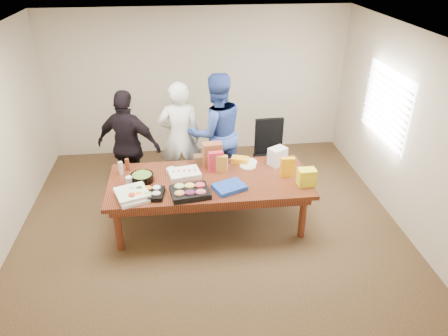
{
  "coord_description": "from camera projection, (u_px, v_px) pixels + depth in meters",
  "views": [
    {
      "loc": [
        -0.36,
        -4.97,
        3.7
      ],
      "look_at": [
        0.22,
        0.1,
        0.86
      ],
      "focal_mm": 33.26,
      "sensor_mm": 36.0,
      "label": 1
    }
  ],
  "objects": [
    {
      "name": "wall_front",
      "position": [
        233.0,
        273.0,
        3.33
      ],
      "size": [
        5.5,
        0.04,
        2.7
      ],
      "primitive_type": "cube",
      "color": "beige",
      "rests_on": "floor"
    },
    {
      "name": "person_left",
      "position": [
        129.0,
        146.0,
        6.4
      ],
      "size": [
        1.13,
        0.78,
        1.78
      ],
      "primitive_type": "imported",
      "rotation": [
        0.0,
        0.0,
        2.77
      ],
      "color": "black",
      "rests_on": "floor"
    },
    {
      "name": "floor",
      "position": [
        210.0,
        223.0,
        6.16
      ],
      "size": [
        5.5,
        5.0,
        0.02
      ],
      "primitive_type": "cube",
      "color": "#47301E",
      "rests_on": "ground"
    },
    {
      "name": "dip_bowl_b",
      "position": [
        171.0,
        170.0,
        5.95
      ],
      "size": [
        0.16,
        0.16,
        0.06
      ],
      "primitive_type": "cylinder",
      "rotation": [
        0.0,
        0.0,
        0.04
      ],
      "color": "beige",
      "rests_on": "conference_table"
    },
    {
      "name": "ceiling",
      "position": [
        206.0,
        35.0,
        4.84
      ],
      "size": [
        5.5,
        5.0,
        0.02
      ],
      "primitive_type": "cube",
      "color": "white",
      "rests_on": "wall_back"
    },
    {
      "name": "wall_right",
      "position": [
        405.0,
        131.0,
        5.77
      ],
      "size": [
        0.04,
        5.0,
        2.7
      ],
      "primitive_type": "cube",
      "color": "beige",
      "rests_on": "floor"
    },
    {
      "name": "salad_bowl",
      "position": [
        142.0,
        178.0,
        5.73
      ],
      "size": [
        0.4,
        0.4,
        0.1
      ],
      "primitive_type": "cylinder",
      "rotation": [
        0.0,
        0.0,
        0.31
      ],
      "color": "black",
      "rests_on": "conference_table"
    },
    {
      "name": "grocery_bag_white",
      "position": [
        277.0,
        156.0,
        6.11
      ],
      "size": [
        0.31,
        0.28,
        0.27
      ],
      "primitive_type": "cube",
      "rotation": [
        0.0,
        0.0,
        0.52
      ],
      "color": "silver",
      "rests_on": "conference_table"
    },
    {
      "name": "red_cup",
      "position": [
        132.0,
        198.0,
        5.28
      ],
      "size": [
        0.1,
        0.1,
        0.11
      ],
      "primitive_type": "cylinder",
      "rotation": [
        0.0,
        0.0,
        0.31
      ],
      "color": "red",
      "rests_on": "conference_table"
    },
    {
      "name": "chip_bag_blue",
      "position": [
        229.0,
        187.0,
        5.55
      ],
      "size": [
        0.49,
        0.44,
        0.06
      ],
      "primitive_type": "cube",
      "rotation": [
        0.0,
        0.0,
        0.4
      ],
      "color": "#1B40A6",
      "rests_on": "conference_table"
    },
    {
      "name": "fruit_tray",
      "position": [
        190.0,
        192.0,
        5.43
      ],
      "size": [
        0.55,
        0.46,
        0.07
      ],
      "primitive_type": "cube",
      "rotation": [
        0.0,
        0.0,
        0.15
      ],
      "color": "black",
      "rests_on": "conference_table"
    },
    {
      "name": "dip_bowl_a",
      "position": [
        223.0,
        166.0,
        6.06
      ],
      "size": [
        0.16,
        0.16,
        0.06
      ],
      "primitive_type": "cylinder",
      "rotation": [
        0.0,
        0.0,
        -0.05
      ],
      "color": "silver",
      "rests_on": "conference_table"
    },
    {
      "name": "plate_b",
      "position": [
        249.0,
        162.0,
        6.22
      ],
      "size": [
        0.26,
        0.26,
        0.02
      ],
      "primitive_type": "cylinder",
      "rotation": [
        0.0,
        0.0,
        0.03
      ],
      "color": "white",
      "rests_on": "conference_table"
    },
    {
      "name": "grocery_bag_yellow",
      "position": [
        307.0,
        177.0,
        5.61
      ],
      "size": [
        0.25,
        0.18,
        0.24
      ],
      "primitive_type": "cube",
      "rotation": [
        0.0,
        0.0,
        0.05
      ],
      "color": "#FFF320",
      "rests_on": "conference_table"
    },
    {
      "name": "chip_bag_yellow",
      "position": [
        287.0,
        167.0,
        5.8
      ],
      "size": [
        0.19,
        0.08,
        0.29
      ],
      "primitive_type": "cube",
      "rotation": [
        0.0,
        0.0,
        -0.0
      ],
      "color": "#FBAA0C",
      "rests_on": "conference_table"
    },
    {
      "name": "person_center",
      "position": [
        180.0,
        138.0,
        6.58
      ],
      "size": [
        0.68,
        0.45,
        1.84
      ],
      "primitive_type": "imported",
      "rotation": [
        0.0,
        0.0,
        3.16
      ],
      "color": "silver",
      "rests_on": "floor"
    },
    {
      "name": "ranch_bottle",
      "position": [
        121.0,
        168.0,
        5.88
      ],
      "size": [
        0.07,
        0.07,
        0.19
      ],
      "primitive_type": "cylinder",
      "rotation": [
        0.0,
        0.0,
        -0.16
      ],
      "color": "beige",
      "rests_on": "conference_table"
    },
    {
      "name": "clear_cup_a",
      "position": [
        133.0,
        190.0,
        5.45
      ],
      "size": [
        0.1,
        0.1,
        0.11
      ],
      "primitive_type": "cylinder",
      "rotation": [
        0.0,
        0.0,
        -0.25
      ],
      "color": "silver",
      "rests_on": "conference_table"
    },
    {
      "name": "mayo_jar",
      "position": [
        216.0,
        163.0,
        6.05
      ],
      "size": [
        0.12,
        0.12,
        0.15
      ],
      "primitive_type": "cylinder",
      "rotation": [
        0.0,
        0.0,
        0.27
      ],
      "color": "silver",
      "rests_on": "conference_table"
    },
    {
      "name": "wall_back",
      "position": [
        198.0,
        83.0,
        7.67
      ],
      "size": [
        5.5,
        0.04,
        2.7
      ],
      "primitive_type": "cube",
      "color": "beige",
      "rests_on": "floor"
    },
    {
      "name": "dressing_bottle",
      "position": [
        127.0,
        165.0,
        5.97
      ],
      "size": [
        0.06,
        0.06,
        0.18
      ],
      "primitive_type": "cylinder",
      "rotation": [
        0.0,
        0.0,
        0.02
      ],
      "color": "brown",
      "rests_on": "conference_table"
    },
    {
      "name": "conference_table",
      "position": [
        210.0,
        202.0,
        5.97
      ],
      "size": [
        2.8,
        1.2,
        0.75
      ],
      "primitive_type": "cube",
      "color": "#4C1C0F",
      "rests_on": "floor"
    },
    {
      "name": "clear_cup_b",
      "position": [
        129.0,
        181.0,
        5.63
      ],
      "size": [
        0.09,
        0.09,
        0.12
      ],
      "primitive_type": "cylinder",
      "rotation": [
        0.0,
        0.0,
        0.05
      ],
      "color": "silver",
      "rests_on": "conference_table"
    },
    {
      "name": "bread_loaf",
      "position": [
        205.0,
        159.0,
        6.18
      ],
      "size": [
        0.33,
        0.16,
        0.13
      ],
      "primitive_type": "cube",
      "rotation": [
        0.0,
        0.0,
        0.05
      ],
      "color": "brown",
      "rests_on": "conference_table"
    },
    {
      "name": "banana_bunch",
      "position": [
        240.0,
        160.0,
        6.21
      ],
      "size": [
        0.29,
        0.22,
        0.08
      ],
      "primitive_type": "cube",
      "rotation": [
        0.0,
        0.0,
        -0.34
      ],
      "color": "yellow",
      "rests_on": "conference_table"
    },
    {
      "name": "mustard_bottle",
      "position": [
        212.0,
        162.0,
        6.07
      ],
      "size": [
        0.06,
        0.06,
        0.16
      ],
      "primitive_type": "cylinder",
      "rotation": [
        0.0,
        0.0,
        -0.02
      ],
      "color": "yellow",
      "rests_on": "conference_table"
    },
    {
      "name": "sheet_cake",
      "position": [
        184.0,
        174.0,
        5.86
      ],
      "size": [
        0.48,
        0.4,
        0.07
      ],
      "primitive_type": "cube",
      "rotation": [
        0.0,
        0.0,
        0.2
      ],
      "color": "white",
      "rests_on": "conference_table"
    },
    {
      "name": "pizza_box_upper",
      "position": [
        132.0,
        193.0,
        5.35
      ],
      "size": [
        0.51,
        0.51,
        0.05
      ],
      "primitive_type": "cube",
      "rotation": [
        0.0,
        0.0,
        0.34
      ],
      "color": "#E9ECCC",
      "rests_on": "pizza_box_lower"
    },
    {
      "name": "plate_a",
      "position": [
        248.0,
        166.0,
        6.11
      ],
      "size": [
        0.26,
        0.26,
        0.01
      ],
      "primitive_type": "cylinder",
      "rotation": [
        0.0,
        0.0,
        0.08
      ],
      "color": "beige",
      "rests_on": "conference_table"
    },
    {
      "name": "kraft_bag",
      "position": [
        212.0,
        154.0,
        6.06
      ],
      "size": [
        0.29,
        0.18,
        0.36
      ],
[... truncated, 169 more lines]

